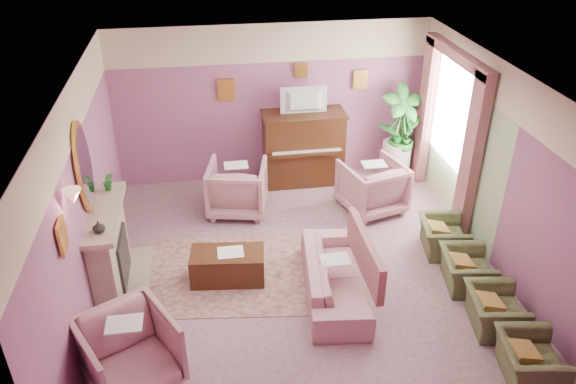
{
  "coord_description": "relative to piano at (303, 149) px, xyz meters",
  "views": [
    {
      "loc": [
        -1.17,
        -6.23,
        4.95
      ],
      "look_at": [
        -0.13,
        0.4,
        1.11
      ],
      "focal_mm": 35.0,
      "sensor_mm": 36.0,
      "label": 1
    }
  ],
  "objects": [
    {
      "name": "floor",
      "position": [
        -0.5,
        -2.68,
        -0.65
      ],
      "size": [
        5.5,
        6.0,
        0.01
      ],
      "primitive_type": "cube",
      "color": "gray",
      "rests_on": "ground"
    },
    {
      "name": "ceiling",
      "position": [
        -0.5,
        -2.68,
        2.15
      ],
      "size": [
        5.5,
        6.0,
        0.01
      ],
      "primitive_type": "cube",
      "color": "silver",
      "rests_on": "wall_back"
    },
    {
      "name": "wall_back",
      "position": [
        -0.5,
        0.32,
        0.75
      ],
      "size": [
        5.5,
        0.02,
        2.8
      ],
      "primitive_type": "cube",
      "color": "#7A4D7A",
      "rests_on": "floor"
    },
    {
      "name": "wall_front",
      "position": [
        -0.5,
        -5.68,
        0.75
      ],
      "size": [
        5.5,
        0.02,
        2.8
      ],
      "primitive_type": "cube",
      "color": "#7A4D7A",
      "rests_on": "floor"
    },
    {
      "name": "wall_left",
      "position": [
        -3.25,
        -2.68,
        0.75
      ],
      "size": [
        0.02,
        6.0,
        2.8
      ],
      "primitive_type": "cube",
      "color": "#7A4D7A",
      "rests_on": "floor"
    },
    {
      "name": "wall_right",
      "position": [
        2.25,
        -2.68,
        0.75
      ],
      "size": [
        0.02,
        6.0,
        2.8
      ],
      "primitive_type": "cube",
      "color": "#7A4D7A",
      "rests_on": "floor"
    },
    {
      "name": "picture_rail_band",
      "position": [
        -0.5,
        0.31,
        1.82
      ],
      "size": [
        5.5,
        0.01,
        0.65
      ],
      "primitive_type": "cube",
      "color": "beige",
      "rests_on": "wall_back"
    },
    {
      "name": "stripe_panel",
      "position": [
        2.23,
        -1.38,
        0.42
      ],
      "size": [
        0.01,
        3.0,
        2.15
      ],
      "primitive_type": "cube",
      "color": "#A3BC8A",
      "rests_on": "wall_right"
    },
    {
      "name": "fireplace_surround",
      "position": [
        -3.09,
        -2.48,
        -0.1
      ],
      "size": [
        0.3,
        1.4,
        1.1
      ],
      "primitive_type": "cube",
      "color": "tan",
      "rests_on": "floor"
    },
    {
      "name": "fireplace_inset",
      "position": [
        -2.99,
        -2.48,
        -0.25
      ],
      "size": [
        0.18,
        0.72,
        0.68
      ],
      "primitive_type": "cube",
      "color": "black",
      "rests_on": "floor"
    },
    {
      "name": "fire_ember",
      "position": [
        -2.95,
        -2.48,
        -0.43
      ],
      "size": [
        0.06,
        0.54,
        0.1
      ],
      "primitive_type": "cube",
      "color": "orange",
      "rests_on": "floor"
    },
    {
      "name": "mantel_shelf",
      "position": [
        -3.06,
        -2.48,
        0.47
      ],
      "size": [
        0.4,
        1.55,
        0.07
      ],
      "primitive_type": "cube",
      "color": "tan",
      "rests_on": "fireplace_surround"
    },
    {
      "name": "hearth",
      "position": [
        -2.89,
        -2.48,
        -0.64
      ],
      "size": [
        0.55,
        1.5,
        0.02
      ],
      "primitive_type": "cube",
      "color": "tan",
      "rests_on": "floor"
    },
    {
      "name": "mirror_frame",
      "position": [
        -3.2,
        -2.48,
        1.15
      ],
      "size": [
        0.04,
        0.72,
        1.2
      ],
      "primitive_type": "ellipsoid",
      "color": "gold",
      "rests_on": "wall_left"
    },
    {
      "name": "mirror_glass",
      "position": [
        -3.17,
        -2.48,
        1.15
      ],
      "size": [
        0.01,
        0.6,
        1.06
      ],
      "primitive_type": "ellipsoid",
      "color": "silver",
      "rests_on": "wall_left"
    },
    {
      "name": "sconce_shade",
      "position": [
        -3.12,
        -3.53,
        1.33
      ],
      "size": [
        0.2,
        0.2,
        0.16
      ],
      "primitive_type": "cone",
      "color": "#EAA286",
      "rests_on": "wall_left"
    },
    {
      "name": "piano",
      "position": [
        0.0,
        0.0,
        0.0
      ],
      "size": [
        1.4,
        0.6,
        1.3
      ],
      "primitive_type": "cube",
      "color": "#361C0D",
      "rests_on": "floor"
    },
    {
      "name": "piano_keyshelf",
      "position": [
        -0.0,
        -0.35,
        0.07
      ],
      "size": [
        1.3,
        0.12,
        0.06
      ],
      "primitive_type": "cube",
      "color": "#361C0D",
      "rests_on": "piano"
    },
    {
      "name": "piano_keys",
      "position": [
        0.0,
        -0.35,
        0.11
      ],
      "size": [
        1.2,
        0.08,
        0.02
      ],
      "primitive_type": "cube",
      "color": "silver",
      "rests_on": "piano"
    },
    {
      "name": "piano_top",
      "position": [
        0.0,
        0.0,
        0.66
      ],
      "size": [
        1.45,
        0.65,
        0.04
      ],
      "primitive_type": "cube",
      "color": "#361C0D",
      "rests_on": "piano"
    },
    {
      "name": "television",
      "position": [
        0.0,
        -0.05,
        0.95
      ],
      "size": [
        0.8,
        0.12,
        0.48
      ],
      "primitive_type": "imported",
      "color": "black",
      "rests_on": "piano"
    },
    {
      "name": "print_back_left",
      "position": [
        -1.3,
        0.28,
        1.07
      ],
      "size": [
        0.3,
        0.03,
        0.38
      ],
      "primitive_type": "cube",
      "color": "gold",
      "rests_on": "wall_back"
    },
    {
      "name": "print_back_right",
      "position": [
        1.05,
        0.28,
        1.13
      ],
      "size": [
        0.26,
        0.03,
        0.34
      ],
      "primitive_type": "cube",
      "color": "gold",
      "rests_on": "wall_back"
    },
    {
      "name": "print_back_mid",
      "position": [
        0.0,
        0.28,
        1.35
      ],
      "size": [
        0.22,
        0.03,
        0.26
      ],
      "primitive_type": "cube",
      "color": "gold",
      "rests_on": "wall_back"
    },
    {
      "name": "print_left_wall",
      "position": [
        -3.21,
        -3.88,
        1.07
      ],
      "size": [
        0.03,
        0.28,
        0.36
      ],
      "primitive_type": "cube",
      "color": "gold",
      "rests_on": "wall_left"
    },
    {
      "name": "window_blind",
      "position": [
        2.2,
        -1.13,
        1.05
      ],
      "size": [
        0.03,
        1.4,
        1.8
      ],
      "primitive_type": "cube",
      "color": "silver",
      "rests_on": "wall_right"
    },
    {
      "name": "curtain_left",
      "position": [
        2.12,
        -2.05,
        0.65
      ],
      "size": [
        0.16,
        0.34,
        2.6
      ],
      "primitive_type": "cube",
      "color": "#8B4E53",
      "rests_on": "floor"
    },
    {
      "name": "curtain_right",
      "position": [
        2.12,
        -0.21,
        0.65
      ],
      "size": [
        0.16,
        0.34,
        2.6
      ],
      "primitive_type": "cube",
      "color": "#8B4E53",
      "rests_on": "floor"
    },
    {
      "name": "pelmet",
      "position": [
        2.12,
        -1.13,
        1.91
      ],
      "size": [
        0.16,
        2.2,
        0.16
      ],
      "primitive_type": "cube",
      "color": "#8B4E53",
      "rests_on": "wall_right"
    },
    {
      "name": "mantel_plant",
      "position": [
        -3.05,
        -1.93,
        0.64
      ],
      "size": [
        0.16,
        0.16,
        0.28
      ],
      "primitive_type": "imported",
      "color": "#227025",
      "rests_on": "mantel_shelf"
    },
    {
      "name": "mantel_vase",
      "position": [
        -3.05,
        -2.98,
        0.58
      ],
      "size": [
        0.16,
        0.16,
        0.16
      ],
      "primitive_type": "imported",
      "color": "beige",
      "rests_on": "mantel_shelf"
    },
    {
      "name": "area_rug",
      "position": [
        -1.43,
        -2.57,
        -0.64
      ],
      "size": [
        2.7,
        2.09,
        0.01
      ],
      "primitive_type": "cube",
      "rotation": [
        0.0,
        0.0,
        -0.12
      ],
      "color": "#936960",
      "rests_on": "floor"
    },
    {
      "name": "coffee_table",
      "position": [
        -1.53,
        -2.66,
        -0.43
      ],
      "size": [
        1.05,
        0.61,
        0.45
      ],
      "primitive_type": "cube",
      "rotation": [
        0.0,
        0.0,
        -0.11
      ],
      "color": "#3D2110",
      "rests_on": "floor"
    },
    {
      "name": "table_paper",
      "position": [
        -1.48,
        -2.66,
        -0.2
      ],
      "size": [
        0.35,
        0.28,
        0.01
      ],
      "primitive_type": "cube",
      "color": "white",
      "rests_on": "coffee_table"
    },
    {
      "name": "sofa",
      "position": [
        -0.15,
        -3.17,
        -0.26
      ],
      "size": [
        0.64,
        1.93,
        0.78
      ],
      "primitive_type": "imported",
      "color": "#BC838D",
      "rests_on": "floor"
    },
    {
      "name": "sofa_throw",
      "position": [
        0.25,
        -3.17,
        -0.05
      ],
      "size": [
        0.1,
        1.46,
        0.54
      ],
      "primitive_type": "cube",
      "color": "#8B4E53",
      "rests_on": "sofa"
    },
    {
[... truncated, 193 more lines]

